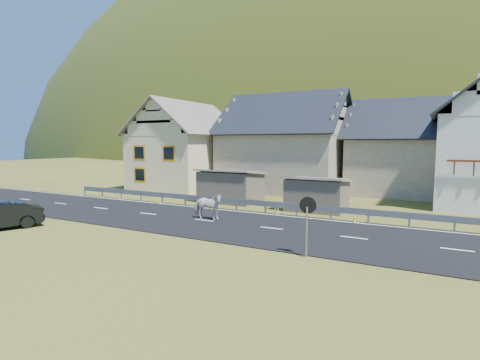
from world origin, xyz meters
The scene contains 13 objects.
ground centered at (0.00, 0.00, 0.00)m, with size 160.00×160.00×0.00m, color #424D18.
road centered at (0.00, 0.00, 0.02)m, with size 60.00×7.00×0.04m, color black.
lane_markings centered at (0.00, 0.00, 0.04)m, with size 60.00×6.60×0.01m, color silver.
guardrail centered at (0.00, 3.68, 0.56)m, with size 28.10×0.09×0.75m.
shed_left centered at (-2.00, 6.50, 1.10)m, with size 4.30×3.30×2.40m, color brown.
shed_right centered at (4.50, 6.00, 1.00)m, with size 3.80×2.90×2.20m, color brown.
house_cream centered at (-10.00, 12.00, 4.36)m, with size 7.80×9.80×8.30m.
house_stone_a centered at (-1.00, 15.00, 4.63)m, with size 10.80×9.80×8.90m.
house_stone_b centered at (9.00, 17.00, 4.24)m, with size 9.80×8.80×8.10m.
mountain centered at (5.00, 180.00, -20.00)m, with size 440.00×280.00×260.00m, color #22300D.
conifer_patch centered at (-55.00, 110.00, 6.00)m, with size 76.00×50.00×28.00m, color black.
horse centered at (0.01, 0.32, 0.79)m, with size 1.78×0.81×1.51m, color silver.
traffic_mirror centered at (6.98, -3.59, 1.67)m, with size 0.63×0.20×2.28m.
Camera 1 is at (11.21, -16.83, 4.28)m, focal length 28.00 mm.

